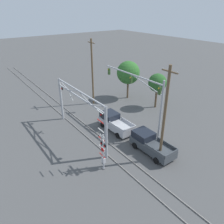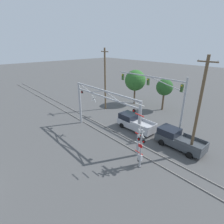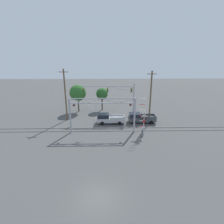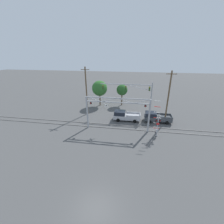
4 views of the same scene
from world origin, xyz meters
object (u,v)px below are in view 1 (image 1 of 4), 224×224
object	(u,v)px
pickup_truck_following	(150,143)
background_tree_beyond_span	(157,83)
background_tree_far_left_verge	(128,73)
utility_pole_right	(164,115)
crossing_signal_mast	(103,151)
pickup_truck_lead	(115,122)
traffic_signal_span	(145,93)
utility_pole_left	(92,72)
crossing_gantry	(80,108)

from	to	relation	value
pickup_truck_following	background_tree_beyond_span	distance (m)	12.49
pickup_truck_following	background_tree_far_left_verge	bearing A→B (deg)	149.42
pickup_truck_following	utility_pole_right	xyz separation A→B (m)	(1.71, -0.24, 4.30)
crossing_signal_mast	pickup_truck_lead	distance (m)	8.08
crossing_signal_mast	traffic_signal_span	world-z (taller)	traffic_signal_span
utility_pole_right	pickup_truck_following	bearing A→B (deg)	172.02
crossing_signal_mast	traffic_signal_span	size ratio (longest dim) A/B	0.58
background_tree_beyond_span	utility_pole_left	bearing A→B (deg)	-134.24
traffic_signal_span	utility_pole_right	world-z (taller)	utility_pole_right
pickup_truck_lead	traffic_signal_span	bearing A→B (deg)	49.57
utility_pole_left	utility_pole_right	xyz separation A→B (m)	(16.73, -2.09, -0.12)
background_tree_far_left_verge	crossing_signal_mast	bearing A→B (deg)	-47.08
crossing_signal_mast	traffic_signal_span	bearing A→B (deg)	111.01
background_tree_far_left_verge	utility_pole_right	bearing A→B (deg)	-28.39
pickup_truck_lead	utility_pole_right	distance (m)	9.06
pickup_truck_following	background_tree_beyond_span	bearing A→B (deg)	130.87
traffic_signal_span	background_tree_beyond_span	xyz separation A→B (m)	(-4.06, 6.60, -1.14)
traffic_signal_span	utility_pole_left	bearing A→B (deg)	-176.45
traffic_signal_span	background_tree_far_left_verge	xyz separation A→B (m)	(-9.72, 5.48, -0.65)
traffic_signal_span	pickup_truck_following	xyz separation A→B (m)	(3.86, -2.54, -4.26)
background_tree_beyond_span	background_tree_far_left_verge	xyz separation A→B (m)	(-5.67, -1.12, 0.49)
crossing_signal_mast	utility_pole_left	distance (m)	16.69
crossing_gantry	crossing_signal_mast	world-z (taller)	crossing_signal_mast
pickup_truck_following	background_tree_far_left_verge	size ratio (longest dim) A/B	0.83
pickup_truck_lead	utility_pole_left	world-z (taller)	utility_pole_left
utility_pole_left	utility_pole_right	size ratio (longest dim) A/B	1.02
pickup_truck_lead	background_tree_beyond_span	size ratio (longest dim) A/B	0.99
crossing_gantry	crossing_signal_mast	distance (m)	7.14
crossing_gantry	pickup_truck_following	size ratio (longest dim) A/B	2.09
utility_pole_left	background_tree_beyond_span	bearing A→B (deg)	45.76
crossing_signal_mast	utility_pole_left	bearing A→B (deg)	151.64
crossing_gantry	background_tree_beyond_span	size ratio (longest dim) A/B	2.04
traffic_signal_span	pickup_truck_lead	size ratio (longest dim) A/B	2.01
crossing_gantry	utility_pole_left	bearing A→B (deg)	139.52
crossing_gantry	pickup_truck_following	xyz separation A→B (m)	(7.41, 4.64, -2.88)
crossing_gantry	utility_pole_left	xyz separation A→B (m)	(-7.60, 6.49, 1.53)
pickup_truck_lead	utility_pole_right	size ratio (longest dim) A/B	0.53
background_tree_beyond_span	background_tree_far_left_verge	size ratio (longest dim) A/B	0.85
crossing_signal_mast	pickup_truck_lead	size ratio (longest dim) A/B	1.16
traffic_signal_span	pickup_truck_lead	world-z (taller)	traffic_signal_span
pickup_truck_following	crossing_gantry	bearing A→B (deg)	-147.94
utility_pole_left	background_tree_far_left_verge	distance (m)	6.39
utility_pole_left	background_tree_beyond_span	xyz separation A→B (m)	(7.10, 7.29, -1.30)
background_tree_beyond_span	pickup_truck_following	bearing A→B (deg)	-49.13
background_tree_beyond_span	crossing_signal_mast	bearing A→B (deg)	-64.13
crossing_gantry	utility_pole_left	distance (m)	10.11
utility_pole_right	background_tree_far_left_verge	size ratio (longest dim) A/B	1.56
utility_pole_right	background_tree_beyond_span	world-z (taller)	utility_pole_right
crossing_signal_mast	pickup_truck_following	bearing A→B (deg)	84.21
pickup_truck_following	utility_pole_left	size ratio (longest dim) A/B	0.52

